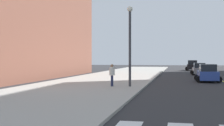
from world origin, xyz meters
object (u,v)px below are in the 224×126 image
pedestrian_walking_west (112,74)px  car_black_fifth (192,66)px  street_lamp (130,38)px  car_gray_second (199,69)px  car_blue_fourth (208,74)px

pedestrian_walking_west → car_black_fifth: bearing=-23.5°
car_black_fifth → pedestrian_walking_west: size_ratio=2.58×
car_black_fifth → street_lamp: street_lamp is taller
car_black_fifth → pedestrian_walking_west: car_black_fifth is taller
car_gray_second → pedestrian_walking_west: (-8.18, -22.56, 0.32)m
pedestrian_walking_west → street_lamp: bearing=-98.9°
car_blue_fourth → pedestrian_walking_west: (-8.14, -8.63, 0.28)m
car_black_fifth → car_blue_fourth: bearing=-88.3°
car_blue_fourth → pedestrian_walking_west: size_ratio=2.29×
car_gray_second → car_blue_fourth: size_ratio=0.96×
car_blue_fourth → car_black_fifth: car_black_fifth is taller
car_gray_second → street_lamp: street_lamp is taller
car_gray_second → car_blue_fourth: car_blue_fourth is taller
car_gray_second → car_black_fifth: (-0.21, 17.61, 0.14)m
car_blue_fourth → pedestrian_walking_west: bearing=-134.4°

